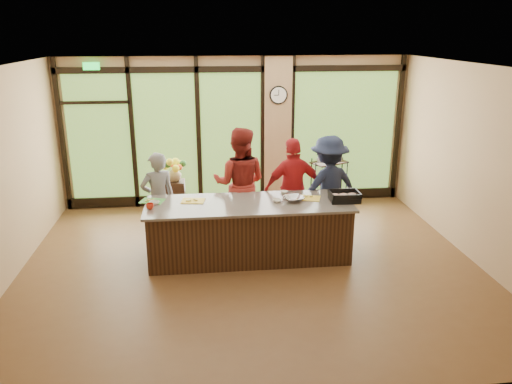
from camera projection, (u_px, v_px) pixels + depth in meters
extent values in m
plane|color=brown|center=(251.00, 265.00, 7.75)|extent=(7.00, 7.00, 0.00)
plane|color=white|center=(250.00, 67.00, 6.82)|extent=(7.00, 7.00, 0.00)
plane|color=tan|center=(236.00, 132.00, 10.12)|extent=(7.00, 0.00, 7.00)
plane|color=tan|center=(0.00, 180.00, 6.91)|extent=(0.00, 6.00, 6.00)
plane|color=tan|center=(477.00, 165.00, 7.66)|extent=(0.00, 6.00, 6.00)
cube|color=tan|center=(278.00, 132.00, 10.15)|extent=(0.55, 0.12, 3.00)
cube|color=black|center=(235.00, 69.00, 9.68)|extent=(6.90, 0.08, 0.12)
cube|color=black|center=(237.00, 197.00, 10.50)|extent=(6.90, 0.08, 0.20)
cube|color=#19D83F|center=(91.00, 66.00, 9.32)|extent=(0.30, 0.04, 0.14)
cube|color=#3A5F21|center=(99.00, 138.00, 9.82)|extent=(1.20, 0.02, 2.50)
cube|color=#3A5F21|center=(166.00, 136.00, 9.96)|extent=(1.20, 0.02, 2.50)
cube|color=#3A5F21|center=(231.00, 135.00, 10.09)|extent=(1.20, 0.02, 2.50)
cube|color=#3A5F21|center=(344.00, 132.00, 10.34)|extent=(2.10, 0.02, 2.50)
cube|color=black|center=(62.00, 136.00, 9.71)|extent=(0.08, 0.08, 3.00)
cube|color=black|center=(133.00, 135.00, 9.85)|extent=(0.08, 0.08, 3.00)
cube|color=black|center=(199.00, 133.00, 9.99)|extent=(0.08, 0.08, 3.00)
cube|color=black|center=(263.00, 132.00, 10.13)|extent=(0.08, 0.08, 3.00)
cube|color=black|center=(292.00, 131.00, 10.19)|extent=(0.08, 0.08, 3.00)
cube|color=black|center=(398.00, 129.00, 10.43)|extent=(0.08, 0.08, 3.00)
cube|color=#321D10|center=(249.00, 231.00, 7.90)|extent=(3.10, 1.00, 0.88)
cube|color=#6C6359|center=(249.00, 204.00, 7.75)|extent=(3.20, 1.10, 0.04)
cylinder|color=black|center=(279.00, 95.00, 9.85)|extent=(0.36, 0.04, 0.36)
cylinder|color=white|center=(279.00, 95.00, 9.84)|extent=(0.31, 0.01, 0.31)
cube|color=black|center=(279.00, 93.00, 9.82)|extent=(0.01, 0.00, 0.11)
cube|color=black|center=(276.00, 95.00, 9.83)|extent=(0.09, 0.00, 0.01)
imported|color=slate|center=(158.00, 199.00, 8.31)|extent=(0.68, 0.56, 1.59)
imported|color=maroon|center=(240.00, 183.00, 8.54)|extent=(1.09, 0.93, 1.94)
imported|color=#AF1B1F|center=(293.00, 189.00, 8.51)|extent=(1.09, 0.57, 1.77)
imported|color=#181E36|center=(328.00, 187.00, 8.60)|extent=(1.30, 0.98, 1.79)
cube|color=black|center=(344.00, 198.00, 7.82)|extent=(0.48, 0.38, 0.08)
imported|color=silver|center=(294.00, 199.00, 7.81)|extent=(0.38, 0.38, 0.08)
cube|color=green|center=(152.00, 201.00, 7.81)|extent=(0.41, 0.35, 0.01)
cube|color=yellow|center=(193.00, 201.00, 7.82)|extent=(0.39, 0.32, 0.01)
cube|color=yellow|center=(308.00, 198.00, 7.95)|extent=(0.44, 0.38, 0.01)
imported|color=silver|center=(154.00, 203.00, 7.67)|extent=(0.20, 0.20, 0.05)
imported|color=silver|center=(277.00, 201.00, 7.77)|extent=(0.16, 0.16, 0.04)
imported|color=silver|center=(284.00, 192.00, 8.21)|extent=(0.15, 0.15, 0.03)
imported|color=red|center=(150.00, 206.00, 7.46)|extent=(0.12, 0.12, 0.09)
cube|color=#321D10|center=(175.00, 200.00, 9.52)|extent=(0.39, 0.39, 0.76)
imported|color=#978252|center=(174.00, 174.00, 9.36)|extent=(0.30, 0.30, 0.29)
cube|color=#321D10|center=(328.00, 194.00, 10.49)|extent=(0.82, 0.67, 0.03)
cube|color=#321D10|center=(329.00, 162.00, 10.28)|extent=(0.82, 0.67, 0.03)
cylinder|color=black|center=(315.00, 185.00, 10.20)|extent=(0.02, 0.02, 0.92)
cylinder|color=black|center=(346.00, 184.00, 10.27)|extent=(0.02, 0.02, 0.92)
cylinder|color=black|center=(311.00, 179.00, 10.55)|extent=(0.02, 0.02, 0.92)
cylinder|color=black|center=(341.00, 178.00, 10.62)|extent=(0.02, 0.02, 0.92)
imported|color=silver|center=(319.00, 160.00, 10.24)|extent=(0.14, 0.14, 0.10)
imported|color=silver|center=(326.00, 160.00, 10.25)|extent=(0.14, 0.14, 0.10)
imported|color=silver|center=(333.00, 159.00, 10.27)|extent=(0.14, 0.14, 0.10)
imported|color=silver|center=(340.00, 159.00, 10.28)|extent=(0.14, 0.14, 0.10)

